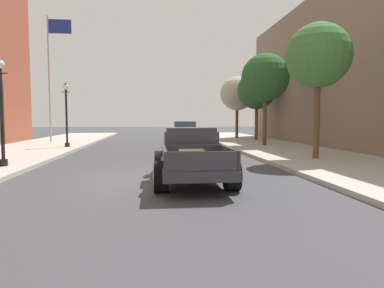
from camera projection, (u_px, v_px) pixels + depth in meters
ground_plane at (158, 179)px, 10.59m from camera, size 140.00×140.00×0.00m
sidewalk_right at (379, 172)px, 11.38m from camera, size 5.50×64.00×0.15m
hotrod_truck_gunmetal at (191, 155)px, 10.26m from camera, size 2.23×4.96×1.58m
car_background_grey at (184, 133)px, 25.61m from camera, size 1.96×4.35×1.65m
street_lamp_near at (1, 103)px, 12.22m from camera, size 0.50×0.32×3.85m
street_lamp_far at (66, 110)px, 20.70m from camera, size 0.50×0.32×3.85m
flagpole at (52, 65)px, 25.09m from camera, size 1.74×0.16×9.16m
street_tree_nearest at (318, 56)px, 14.50m from camera, size 2.72×2.72×5.70m
street_tree_second at (265, 78)px, 21.93m from camera, size 3.04×3.04×5.83m
street_tree_third at (257, 90)px, 27.86m from camera, size 3.10×3.10×5.55m
street_tree_farthest at (237, 94)px, 30.19m from camera, size 2.96×2.96×5.38m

